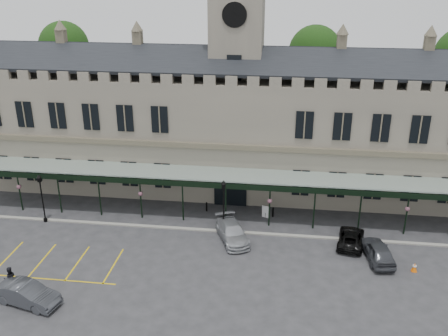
# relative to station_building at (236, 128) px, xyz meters

# --- Properties ---
(ground) EXTENTS (140.00, 140.00, 0.00)m
(ground) POSITION_rel_station_building_xyz_m (0.00, -15.91, -6.47)
(ground) COLOR #2D2D30
(station_building) EXTENTS (60.00, 10.36, 17.30)m
(station_building) POSITION_rel_station_building_xyz_m (0.00, 0.00, 0.00)
(station_building) COLOR #6F685C
(station_building) RESTS_ON ground
(clock_tower) EXTENTS (5.60, 5.60, 24.80)m
(clock_tower) POSITION_rel_station_building_xyz_m (0.00, 0.09, 6.64)
(clock_tower) COLOR #6F685C
(clock_tower) RESTS_ON ground
(canopy) EXTENTS (50.00, 4.10, 4.30)m
(canopy) POSITION_rel_station_building_xyz_m (0.00, -8.45, -4.06)
(canopy) COLOR #8C9E93
(canopy) RESTS_ON ground
(kerb) EXTENTS (60.00, 0.40, 0.12)m
(kerb) POSITION_rel_station_building_xyz_m (0.00, -10.41, -6.41)
(kerb) COLOR gray
(kerb) RESTS_ON ground
(parking_markings) EXTENTS (16.00, 6.00, 0.01)m
(parking_markings) POSITION_rel_station_building_xyz_m (-14.00, -17.41, -6.47)
(parking_markings) COLOR gold
(parking_markings) RESTS_ON ground
(tree_behind_left) EXTENTS (6.00, 6.00, 16.00)m
(tree_behind_left) POSITION_rel_station_building_xyz_m (-22.00, 9.09, 6.35)
(tree_behind_left) COLOR #332314
(tree_behind_left) RESTS_ON ground
(tree_behind_mid) EXTENTS (6.00, 6.00, 16.00)m
(tree_behind_mid) POSITION_rel_station_building_xyz_m (8.00, 9.09, 6.35)
(tree_behind_mid) COLOR #332314
(tree_behind_mid) RESTS_ON ground
(lamp_post_left) EXTENTS (0.45, 0.45, 4.77)m
(lamp_post_left) POSITION_rel_station_building_xyz_m (-16.72, -10.61, -3.64)
(lamp_post_left) COLOR black
(lamp_post_left) RESTS_ON ground
(lamp_post_mid) EXTENTS (0.49, 0.49, 5.18)m
(lamp_post_mid) POSITION_rel_station_building_xyz_m (0.07, -10.67, -3.40)
(lamp_post_mid) COLOR black
(lamp_post_mid) RESTS_ON ground
(traffic_cone) EXTENTS (0.46, 0.46, 0.73)m
(traffic_cone) POSITION_rel_station_building_xyz_m (15.63, -14.61, -6.11)
(traffic_cone) COLOR #F56407
(traffic_cone) RESTS_ON ground
(sign_board) EXTENTS (0.69, 0.24, 1.20)m
(sign_board) POSITION_rel_station_building_xyz_m (3.61, -7.19, -5.88)
(sign_board) COLOR black
(sign_board) RESTS_ON ground
(bollard_left) EXTENTS (0.16, 0.16, 0.92)m
(bollard_left) POSITION_rel_station_building_xyz_m (-2.13, -6.60, -6.01)
(bollard_left) COLOR black
(bollard_left) RESTS_ON ground
(bollard_right) EXTENTS (0.17, 0.17, 0.96)m
(bollard_right) POSITION_rel_station_building_xyz_m (4.30, -6.96, -5.99)
(bollard_right) COLOR black
(bollard_right) RESTS_ON ground
(car_left_b) EXTENTS (5.12, 2.79, 1.60)m
(car_left_b) POSITION_rel_station_building_xyz_m (-12.40, -22.28, -5.67)
(car_left_b) COLOR #3A3D42
(car_left_b) RESTS_ON ground
(car_taxi) EXTENTS (3.92, 5.59, 1.50)m
(car_taxi) POSITION_rel_station_building_xyz_m (0.94, -11.65, -5.72)
(car_taxi) COLOR #9EA0A5
(car_taxi) RESTS_ON ground
(car_van) EXTENTS (2.82, 4.78, 1.25)m
(car_van) POSITION_rel_station_building_xyz_m (11.10, -11.11, -5.84)
(car_van) COLOR black
(car_van) RESTS_ON ground
(car_right_a) EXTENTS (2.53, 4.88, 1.59)m
(car_right_a) POSITION_rel_station_building_xyz_m (13.00, -13.30, -5.67)
(car_right_a) COLOR #3A3D42
(car_right_a) RESTS_ON ground
(person_b) EXTENTS (1.11, 1.06, 1.81)m
(person_b) POSITION_rel_station_building_xyz_m (-14.50, -20.75, -5.56)
(person_b) COLOR black
(person_b) RESTS_ON ground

